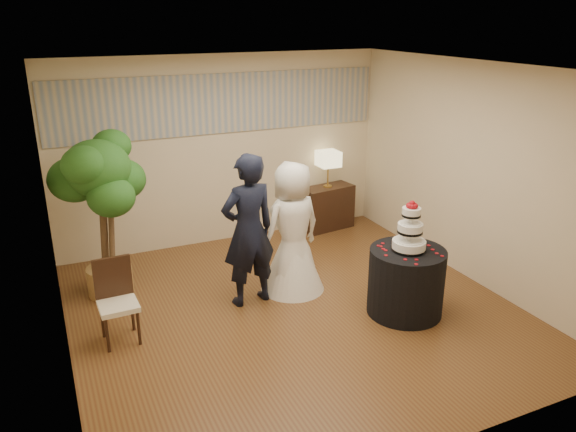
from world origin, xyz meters
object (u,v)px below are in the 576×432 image
groom (248,231)px  side_chair (118,303)px  wedding_cake (410,226)px  cake_table (406,282)px  ficus_tree (102,216)px  bride (293,228)px  table_lamp (328,169)px  console (327,208)px

groom → side_chair: 1.66m
wedding_cake → side_chair: size_ratio=0.66×
cake_table → ficus_tree: bearing=147.8°
groom → side_chair: (-1.57, -0.25, -0.48)m
groom → cake_table: (1.56, -1.00, -0.53)m
wedding_cake → groom: bearing=147.3°
bride → table_lamp: bride is taller
table_lamp → ficus_tree: 3.65m
console → table_lamp: bearing=0.0°
bride → cake_table: bride is taller
groom → bride: bearing=-178.4°
wedding_cake → console: wedding_cake is taller
cake_table → ficus_tree: (-3.07, 1.94, 0.64)m
wedding_cake → side_chair: (-3.13, 0.75, -0.64)m
wedding_cake → console: (0.48, 2.81, -0.74)m
cake_table → wedding_cake: 0.69m
cake_table → console: bearing=80.4°
bride → wedding_cake: 1.47m
bride → side_chair: 2.25m
table_lamp → cake_table: bearing=-99.6°
cake_table → side_chair: side_chair is taller
bride → cake_table: (0.94, -1.10, -0.44)m
bride → ficus_tree: bearing=-33.9°
table_lamp → side_chair: 4.19m
wedding_cake → table_lamp: (0.48, 2.81, -0.09)m
console → groom: bearing=-146.5°
bride → ficus_tree: 2.30m
groom → ficus_tree: ficus_tree is taller
cake_table → table_lamp: 2.91m
console → table_lamp: table_lamp is taller
bride → side_chair: (-2.19, -0.35, -0.38)m
ficus_tree → side_chair: size_ratio=2.28×
wedding_cake → ficus_tree: ficus_tree is taller
cake_table → wedding_cake: wedding_cake is taller
ficus_tree → wedding_cake: bearing=-32.2°
wedding_cake → side_chair: bearing=166.5°
wedding_cake → table_lamp: wedding_cake is taller
ficus_tree → side_chair: (-0.06, -1.19, -0.58)m
cake_table → table_lamp: table_lamp is taller
groom → side_chair: bearing=1.5°
bride → cake_table: bearing=118.2°
groom → wedding_cake: groom is taller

